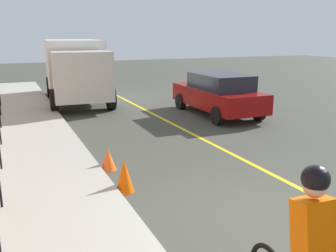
% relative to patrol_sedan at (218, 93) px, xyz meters
% --- Properties ---
extents(ground_plane, '(80.00, 80.00, 0.00)m').
position_rel_patrol_sedan_xyz_m(ground_plane, '(-7.41, 3.82, -0.82)').
color(ground_plane, '#3F4138').
extents(lane_line_centre, '(36.00, 0.12, 0.01)m').
position_rel_patrol_sedan_xyz_m(lane_line_centre, '(-7.41, 2.22, -0.82)').
color(lane_line_centre, yellow).
rests_on(lane_line_centre, ground).
extents(patrol_sedan, '(4.45, 2.02, 1.58)m').
position_rel_patrol_sedan_xyz_m(patrol_sedan, '(0.00, 0.00, 0.00)').
color(patrol_sedan, maroon).
rests_on(patrol_sedan, ground).
extents(box_truck_background, '(6.88, 2.97, 2.78)m').
position_rel_patrol_sedan_xyz_m(box_truck_background, '(5.27, 4.37, 0.73)').
color(box_truck_background, silver).
rests_on(box_truck_background, ground).
extents(traffic_cone_near, '(0.36, 0.36, 0.51)m').
position_rel_patrol_sedan_xyz_m(traffic_cone_near, '(-4.08, 5.42, -0.57)').
color(traffic_cone_near, '#FD5919').
rests_on(traffic_cone_near, ground).
extents(traffic_cone_far, '(0.36, 0.36, 0.67)m').
position_rel_patrol_sedan_xyz_m(traffic_cone_far, '(-5.37, 5.45, -0.49)').
color(traffic_cone_far, '#EA5004').
rests_on(traffic_cone_far, ground).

